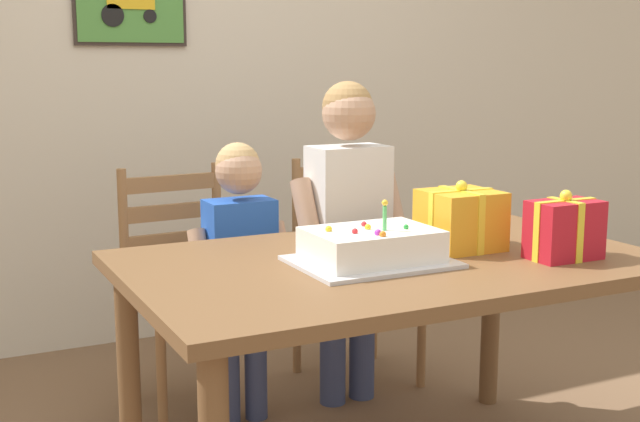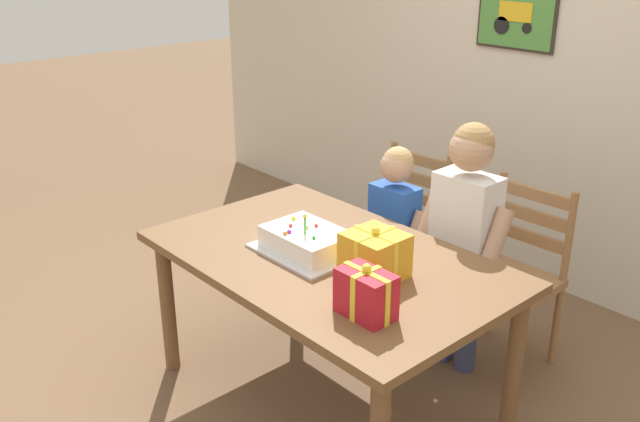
{
  "view_description": "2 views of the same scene",
  "coord_description": "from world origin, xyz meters",
  "px_view_note": "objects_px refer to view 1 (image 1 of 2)",
  "views": [
    {
      "loc": [
        -1.26,
        -2.08,
        1.31
      ],
      "look_at": [
        -0.13,
        0.21,
        0.86
      ],
      "focal_mm": 47.01,
      "sensor_mm": 36.0,
      "label": 1
    },
    {
      "loc": [
        1.96,
        -1.8,
        2.02
      ],
      "look_at": [
        -0.09,
        0.04,
        0.9
      ],
      "focal_mm": 38.78,
      "sensor_mm": 36.0,
      "label": 2
    }
  ],
  "objects_px": {
    "gift_box_red_large": "(564,230)",
    "gift_box_beside_cake": "(461,220)",
    "chair_left": "(187,289)",
    "chair_right": "(353,268)",
    "birthday_cake": "(371,247)",
    "child_younger": "(240,256)",
    "dining_table": "(390,286)",
    "child_older": "(348,211)"
  },
  "relations": [
    {
      "from": "gift_box_beside_cake",
      "to": "child_younger",
      "type": "height_order",
      "value": "child_younger"
    },
    {
      "from": "chair_right",
      "to": "dining_table",
      "type": "bearing_deg",
      "value": -111.88
    },
    {
      "from": "gift_box_red_large",
      "to": "chair_left",
      "type": "distance_m",
      "value": 1.43
    },
    {
      "from": "gift_box_beside_cake",
      "to": "child_younger",
      "type": "distance_m",
      "value": 0.84
    },
    {
      "from": "gift_box_beside_cake",
      "to": "chair_left",
      "type": "height_order",
      "value": "gift_box_beside_cake"
    },
    {
      "from": "birthday_cake",
      "to": "child_older",
      "type": "height_order",
      "value": "child_older"
    },
    {
      "from": "dining_table",
      "to": "chair_left",
      "type": "height_order",
      "value": "chair_left"
    },
    {
      "from": "gift_box_beside_cake",
      "to": "chair_right",
      "type": "relative_size",
      "value": 0.25
    },
    {
      "from": "gift_box_beside_cake",
      "to": "chair_left",
      "type": "distance_m",
      "value": 1.13
    },
    {
      "from": "chair_left",
      "to": "child_younger",
      "type": "bearing_deg",
      "value": -58.43
    },
    {
      "from": "gift_box_beside_cake",
      "to": "chair_left",
      "type": "xyz_separation_m",
      "value": [
        -0.62,
        0.87,
        -0.36
      ]
    },
    {
      "from": "gift_box_beside_cake",
      "to": "child_older",
      "type": "bearing_deg",
      "value": 93.91
    },
    {
      "from": "dining_table",
      "to": "gift_box_beside_cake",
      "type": "xyz_separation_m",
      "value": [
        0.26,
        0.01,
        0.18
      ]
    },
    {
      "from": "chair_right",
      "to": "child_older",
      "type": "height_order",
      "value": "child_older"
    },
    {
      "from": "dining_table",
      "to": "child_younger",
      "type": "distance_m",
      "value": 0.7
    },
    {
      "from": "dining_table",
      "to": "child_younger",
      "type": "height_order",
      "value": "child_younger"
    },
    {
      "from": "birthday_cake",
      "to": "gift_box_red_large",
      "type": "height_order",
      "value": "gift_box_red_large"
    },
    {
      "from": "gift_box_red_large",
      "to": "child_older",
      "type": "xyz_separation_m",
      "value": [
        -0.24,
        0.9,
        -0.07
      ]
    },
    {
      "from": "dining_table",
      "to": "child_older",
      "type": "distance_m",
      "value": 0.71
    },
    {
      "from": "chair_left",
      "to": "child_younger",
      "type": "relative_size",
      "value": 0.89
    },
    {
      "from": "chair_right",
      "to": "birthday_cake",
      "type": "bearing_deg",
      "value": -115.7
    },
    {
      "from": "dining_table",
      "to": "chair_left",
      "type": "relative_size",
      "value": 1.7
    },
    {
      "from": "dining_table",
      "to": "gift_box_red_large",
      "type": "xyz_separation_m",
      "value": [
        0.45,
        -0.23,
        0.17
      ]
    },
    {
      "from": "child_older",
      "to": "child_younger",
      "type": "height_order",
      "value": "child_older"
    },
    {
      "from": "chair_left",
      "to": "gift_box_red_large",
      "type": "bearing_deg",
      "value": -54.06
    },
    {
      "from": "birthday_cake",
      "to": "gift_box_red_large",
      "type": "relative_size",
      "value": 2.05
    },
    {
      "from": "dining_table",
      "to": "chair_left",
      "type": "xyz_separation_m",
      "value": [
        -0.36,
        0.89,
        -0.18
      ]
    },
    {
      "from": "chair_right",
      "to": "child_older",
      "type": "bearing_deg",
      "value": -122.85
    },
    {
      "from": "chair_left",
      "to": "chair_right",
      "type": "xyz_separation_m",
      "value": [
        0.71,
        0.0,
        0.0
      ]
    },
    {
      "from": "gift_box_red_large",
      "to": "chair_left",
      "type": "relative_size",
      "value": 0.23
    },
    {
      "from": "child_younger",
      "to": "child_older",
      "type": "bearing_deg",
      "value": -0.06
    },
    {
      "from": "chair_right",
      "to": "child_younger",
      "type": "relative_size",
      "value": 0.89
    },
    {
      "from": "birthday_cake",
      "to": "child_older",
      "type": "bearing_deg",
      "value": 66.71
    },
    {
      "from": "dining_table",
      "to": "chair_right",
      "type": "height_order",
      "value": "chair_right"
    },
    {
      "from": "gift_box_red_large",
      "to": "gift_box_beside_cake",
      "type": "relative_size",
      "value": 0.95
    },
    {
      "from": "child_older",
      "to": "child_younger",
      "type": "relative_size",
      "value": 1.2
    },
    {
      "from": "gift_box_beside_cake",
      "to": "chair_right",
      "type": "bearing_deg",
      "value": 83.67
    },
    {
      "from": "gift_box_red_large",
      "to": "chair_right",
      "type": "distance_m",
      "value": 1.18
    },
    {
      "from": "gift_box_beside_cake",
      "to": "child_older",
      "type": "height_order",
      "value": "child_older"
    },
    {
      "from": "child_younger",
      "to": "chair_left",
      "type": "bearing_deg",
      "value": 121.57
    },
    {
      "from": "gift_box_beside_cake",
      "to": "child_younger",
      "type": "xyz_separation_m",
      "value": [
        -0.48,
        0.65,
        -0.2
      ]
    },
    {
      "from": "gift_box_red_large",
      "to": "gift_box_beside_cake",
      "type": "distance_m",
      "value": 0.31
    }
  ]
}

